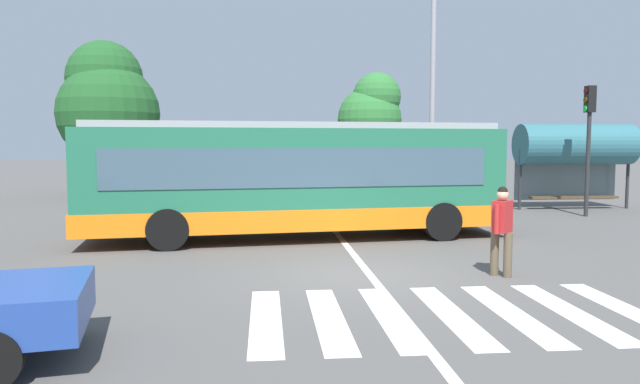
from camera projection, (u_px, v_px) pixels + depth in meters
name	position (u px, v px, depth m)	size (l,w,h in m)	color
ground_plane	(358.00, 275.00, 11.34)	(160.00, 160.00, 0.00)	#514F4C
city_transit_bus	(296.00, 179.00, 15.64)	(11.28, 3.82, 3.06)	black
pedestrian_crossing_street	(502.00, 226.00, 11.17)	(0.47, 0.47, 1.72)	brown
parked_car_red	(269.00, 184.00, 25.36)	(1.95, 4.54, 1.35)	black
parked_car_champagne	(331.00, 184.00, 25.33)	(1.91, 4.52, 1.35)	black
parked_car_charcoal	(396.00, 184.00, 25.26)	(1.94, 4.53, 1.35)	black
traffic_light_far_corner	(589.00, 129.00, 20.18)	(0.33, 0.32, 4.47)	#28282B
bus_stop_shelter	(575.00, 146.00, 22.53)	(4.44, 1.54, 3.25)	#28282B
twin_arm_street_lamp	(433.00, 46.00, 22.05)	(4.50, 0.32, 10.16)	#939399
background_tree_left	(107.00, 103.00, 27.68)	(4.70, 4.70, 7.33)	brown
background_tree_right	(372.00, 113.00, 33.08)	(3.59, 3.59, 6.46)	brown
crosswalk_painted_stripes	(451.00, 314.00, 8.74)	(5.92, 3.23, 0.01)	silver
lane_center_line	(354.00, 255.00, 13.34)	(0.16, 24.00, 0.01)	silver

